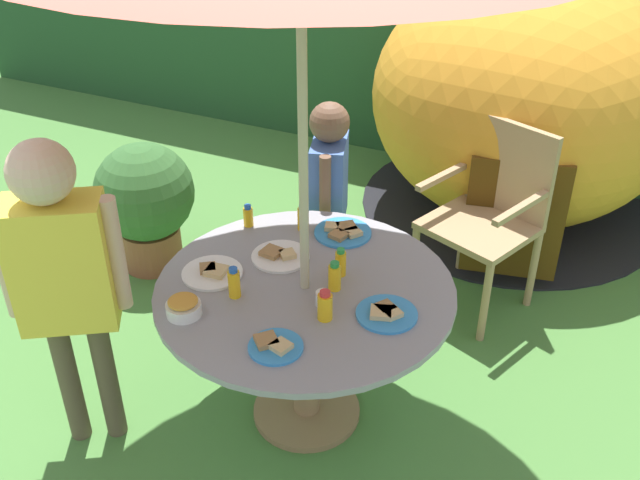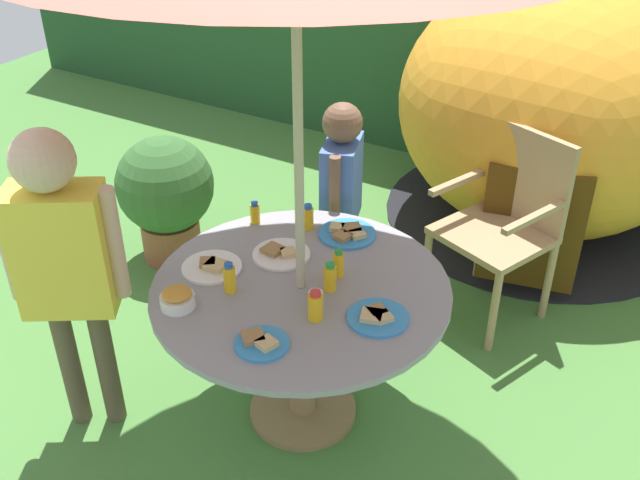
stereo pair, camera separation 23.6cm
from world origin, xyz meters
The scene contains 21 objects.
ground_plane centered at (0.00, 0.00, -0.01)m, with size 10.00×10.00×0.02m, color #477A38.
hedge_backdrop centered at (0.00, 3.03, 0.86)m, with size 9.00×0.70×1.72m, color #234C28.
garden_table centered at (0.00, 0.00, 0.55)m, with size 1.20×1.20×0.70m.
wooden_chair centered at (0.48, 1.19, 0.56)m, with size 0.63×0.61×0.98m.
dome_tent centered at (0.40, 2.25, 0.76)m, with size 2.26×2.26×1.54m.
potted_plant centered at (-1.33, 0.70, 0.42)m, with size 0.55×0.55×0.75m.
child_in_blue_shirt centered at (-0.26, 0.81, 0.73)m, with size 0.25×0.38×1.14m.
child_in_yellow_shirt centered at (-0.77, -0.48, 0.89)m, with size 0.41×0.36×1.39m.
snack_bowl centered at (-0.34, -0.35, 0.74)m, with size 0.13×0.13×0.08m.
plate_center_front centered at (-0.19, 0.14, 0.71)m, with size 0.25×0.25×0.03m.
plate_front_edge centered at (-0.02, 0.43, 0.71)m, with size 0.25×0.25×0.03m.
plate_near_left centered at (0.06, -0.38, 0.71)m, with size 0.20×0.20×0.03m.
plate_mid_right centered at (0.36, -0.04, 0.71)m, with size 0.23×0.23×0.03m.
plate_mid_left centered at (-0.38, -0.08, 0.71)m, with size 0.25×0.25×0.03m.
juice_bottle_near_right centered at (0.16, -0.15, 0.76)m, with size 0.06×0.06×0.13m.
juice_bottle_far_left centered at (-0.22, -0.17, 0.76)m, with size 0.05×0.05×0.13m.
juice_bottle_far_right centered at (-0.44, 0.32, 0.75)m, with size 0.04×0.04×0.10m.
juice_bottle_center_back centered at (0.10, 0.14, 0.76)m, with size 0.04×0.04×0.12m.
juice_bottle_back_edge centered at (-0.20, 0.39, 0.76)m, with size 0.05×0.05×0.12m.
juice_bottle_spot_a centered at (0.11, 0.04, 0.76)m, with size 0.05×0.05×0.13m.
cup_near centered at (0.11, -0.08, 0.73)m, with size 0.06×0.06×0.06m, color white.
Camera 1 is at (1.05, -2.12, 2.43)m, focal length 41.22 mm.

